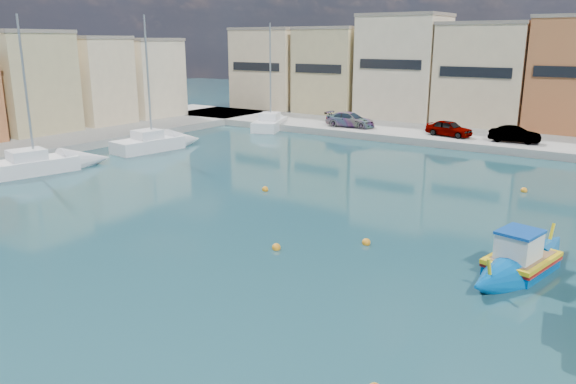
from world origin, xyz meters
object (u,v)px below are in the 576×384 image
Objects in this scene: yacht_north at (274,123)px; yacht_midnorth at (166,143)px; yacht_mid at (57,164)px; luzzu_blue_cabin at (521,264)px.

yacht_north is 0.97× the size of yacht_midnorth.
yacht_midnorth is at bearing 88.50° from yacht_mid.
luzzu_blue_cabin is 37.22m from yacht_north.
yacht_north is 1.00× the size of yacht_mid.
luzzu_blue_cabin is 0.70× the size of yacht_mid.
yacht_midnorth reaches higher than yacht_mid.
yacht_midnorth is at bearing 160.88° from luzzu_blue_cabin.
luzzu_blue_cabin is 0.68× the size of yacht_midnorth.
yacht_midnorth reaches higher than yacht_north.
luzzu_blue_cabin is 0.70× the size of yacht_north.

